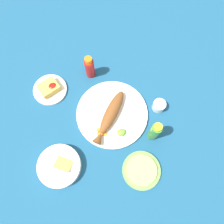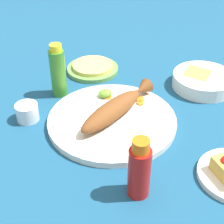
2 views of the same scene
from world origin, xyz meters
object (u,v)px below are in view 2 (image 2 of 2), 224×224
(hot_sauce_bottle_red, at_px, (139,170))
(guacamole_bowl, at_px, (203,80))
(tortilla_plate, at_px, (93,69))
(fried_fish, at_px, (116,108))
(fork_far, at_px, (78,116))
(salt_cup, at_px, (27,113))
(fork_near, at_px, (81,126))
(hot_sauce_bottle_green, at_px, (58,72))
(main_plate, at_px, (112,121))

(hot_sauce_bottle_red, distance_m, guacamole_bowl, 0.50)
(tortilla_plate, bearing_deg, fried_fish, 83.12)
(tortilla_plate, bearing_deg, fork_far, 62.47)
(salt_cup, relative_size, guacamole_bowl, 0.32)
(fork_near, height_order, tortilla_plate, fork_near)
(fried_fish, distance_m, salt_cup, 0.25)
(salt_cup, xyz_separation_m, guacamole_bowl, (-0.55, 0.04, 0.00))
(salt_cup, bearing_deg, fried_fish, 156.74)
(fork_far, relative_size, hot_sauce_bottle_green, 1.09)
(fork_near, xyz_separation_m, guacamole_bowl, (-0.43, -0.07, 0.01))
(fried_fish, height_order, fork_near, fried_fish)
(fried_fish, bearing_deg, hot_sauce_bottle_green, -89.11)
(fork_far, bearing_deg, hot_sauce_bottle_red, 82.07)
(fork_far, height_order, hot_sauce_bottle_green, hot_sauce_bottle_green)
(main_plate, distance_m, tortilla_plate, 0.30)
(main_plate, height_order, hot_sauce_bottle_green, hot_sauce_bottle_green)
(fork_near, distance_m, fork_far, 0.05)
(fork_far, bearing_deg, main_plate, 137.35)
(guacamole_bowl, bearing_deg, fried_fish, 9.87)
(main_plate, bearing_deg, tortilla_plate, -99.72)
(fork_near, distance_m, tortilla_plate, 0.34)
(hot_sauce_bottle_red, xyz_separation_m, hot_sauce_bottle_green, (0.05, -0.45, 0.01))
(guacamole_bowl, bearing_deg, main_plate, 10.84)
(fork_far, bearing_deg, hot_sauce_bottle_green, -102.44)
(fried_fish, distance_m, hot_sauce_bottle_red, 0.27)
(hot_sauce_bottle_green, relative_size, guacamole_bowl, 0.86)
(main_plate, xyz_separation_m, hot_sauce_bottle_green, (0.09, -0.20, 0.07))
(fried_fish, bearing_deg, fork_near, -21.03)
(salt_cup, relative_size, tortilla_plate, 0.36)
(fried_fish, height_order, fork_far, fried_fish)
(hot_sauce_bottle_red, distance_m, hot_sauce_bottle_green, 0.45)
(main_plate, relative_size, hot_sauce_bottle_green, 2.12)
(main_plate, distance_m, hot_sauce_bottle_red, 0.26)
(fried_fish, height_order, hot_sauce_bottle_red, hot_sauce_bottle_red)
(tortilla_plate, bearing_deg, hot_sauce_bottle_red, 80.33)
(fried_fish, distance_m, hot_sauce_bottle_green, 0.22)
(salt_cup, xyz_separation_m, tortilla_plate, (-0.26, -0.19, -0.01))
(hot_sauce_bottle_green, distance_m, guacamole_bowl, 0.46)
(fork_far, xyz_separation_m, salt_cup, (0.13, -0.06, 0.00))
(hot_sauce_bottle_red, relative_size, guacamole_bowl, 0.77)
(fork_near, height_order, guacamole_bowl, guacamole_bowl)
(salt_cup, height_order, guacamole_bowl, guacamole_bowl)
(fork_near, height_order, salt_cup, salt_cup)
(tortilla_plate, bearing_deg, main_plate, 80.28)
(fork_far, distance_m, tortilla_plate, 0.29)
(main_plate, bearing_deg, guacamole_bowl, -169.16)
(fork_near, relative_size, hot_sauce_bottle_green, 1.11)
(hot_sauce_bottle_green, relative_size, salt_cup, 2.65)
(fork_near, relative_size, hot_sauce_bottle_red, 1.24)
(hot_sauce_bottle_green, distance_m, tortilla_plate, 0.19)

